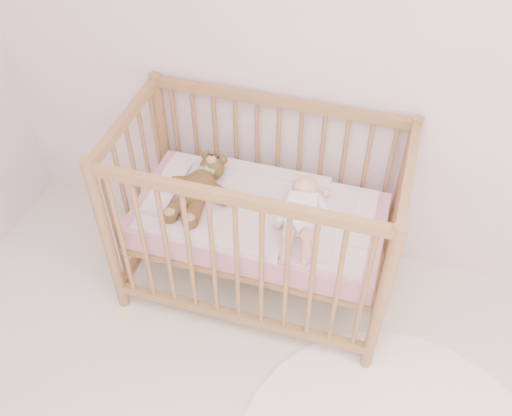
% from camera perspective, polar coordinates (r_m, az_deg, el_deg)
% --- Properties ---
extents(wall_back, '(4.00, 0.02, 2.70)m').
position_cam_1_polar(wall_back, '(2.57, 13.36, 16.45)').
color(wall_back, silver).
rests_on(wall_back, floor).
extents(crib, '(1.36, 0.76, 1.00)m').
position_cam_1_polar(crib, '(2.82, 0.29, -1.03)').
color(crib, '#A37445').
rests_on(crib, floor).
extents(mattress, '(1.22, 0.62, 0.13)m').
position_cam_1_polar(mattress, '(2.83, 0.29, -1.24)').
color(mattress, pink).
rests_on(mattress, crib).
extents(blanket, '(1.10, 0.58, 0.06)m').
position_cam_1_polar(blanket, '(2.78, 0.29, -0.18)').
color(blanket, pink).
rests_on(blanket, mattress).
extents(baby, '(0.33, 0.58, 0.13)m').
position_cam_1_polar(baby, '(2.68, 4.57, -0.26)').
color(baby, white).
rests_on(baby, blanket).
extents(teddy_bear, '(0.39, 0.53, 0.14)m').
position_cam_1_polar(teddy_bear, '(2.79, -5.88, 2.05)').
color(teddy_bear, brown).
rests_on(teddy_bear, blanket).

